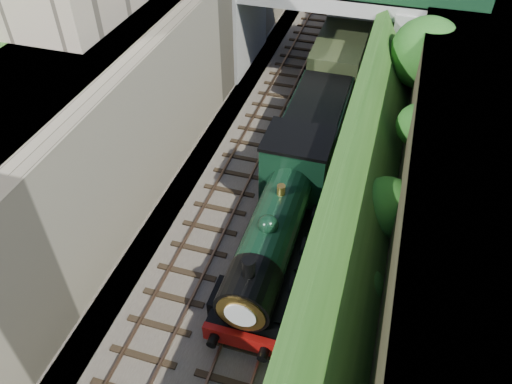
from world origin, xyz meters
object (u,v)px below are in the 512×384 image
tree (428,55)px  locomotive (279,222)px  road_bridge (344,15)px  tender (316,128)px

tree → locomotive: tree is taller
road_bridge → tender: 8.84m
road_bridge → locomotive: size_ratio=1.56×
road_bridge → tender: (0.26, -8.49, -2.46)m
locomotive → tender: (-0.00, 7.36, -0.27)m
tree → locomotive: size_ratio=0.65×
tree → locomotive: 12.11m
road_bridge → tree: road_bridge is taller
road_bridge → locomotive: bearing=-89.1°
road_bridge → tree: (4.97, -5.04, 0.57)m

